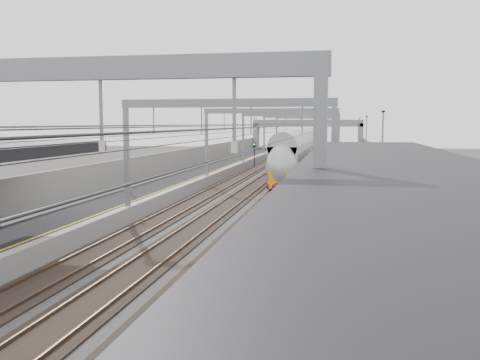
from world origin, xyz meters
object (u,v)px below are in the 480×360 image
at_px(overbridge, 308,128).
at_px(signal_green, 254,150).
at_px(train, 299,155).
at_px(bench, 406,252).

xyz_separation_m(overbridge, signal_green, (-5.20, -35.27, -2.89)).
bearing_deg(signal_green, train, -38.02).
distance_m(train, signal_green, 8.51).
bearing_deg(bench, signal_green, 104.68).
height_order(train, bench, train).
distance_m(overbridge, signal_green, 35.77).
relative_size(train, bench, 24.79).
height_order(overbridge, train, overbridge).
height_order(overbridge, bench, overbridge).
relative_size(overbridge, bench, 11.01).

